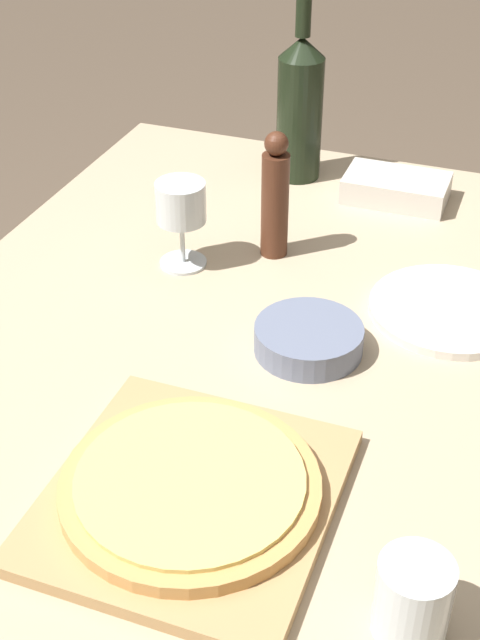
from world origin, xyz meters
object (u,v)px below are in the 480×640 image
Objects in this scene: pepper_mill at (275,198)px; small_bowl at (309,339)px; wine_glass at (181,207)px; pizza at (190,485)px; wine_bottle at (300,106)px.

pepper_mill reaches higher than small_bowl.
pepper_mill is 0.15m from wine_glass.
pepper_mill is 1.48× the size of wine_glass.
pizza is at bearing -65.71° from wine_glass.
small_bowl is at bearing 82.88° from pizza.
wine_bottle is 0.39m from wine_glass.
wine_bottle is at bearing 99.36° from pizza.
pizza is 0.33m from small_bowl.
pepper_mill reaches higher than wine_glass.
pepper_mill is at bearing 118.75° from small_bowl.
small_bowl is (0.13, -0.24, -0.08)m from pepper_mill.
wine_glass is (-0.22, 0.49, 0.08)m from pizza.
wine_bottle is 0.31m from pepper_mill.
pizza reaches higher than small_bowl.
wine_glass is at bearing -146.35° from pepper_mill.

